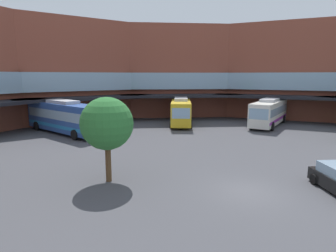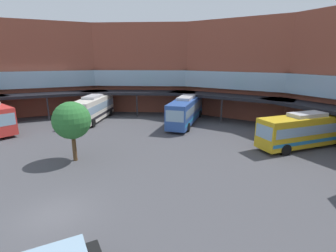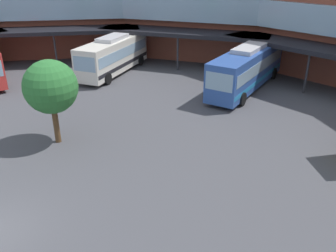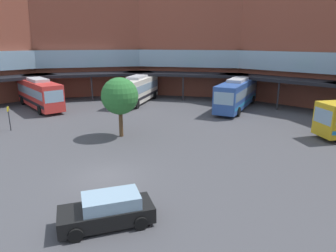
{
  "view_description": "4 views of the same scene",
  "coord_description": "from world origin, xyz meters",
  "px_view_note": "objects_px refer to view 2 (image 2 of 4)",
  "views": [
    {
      "loc": [
        -12.67,
        -10.51,
        6.66
      ],
      "look_at": [
        2.14,
        11.43,
        2.01
      ],
      "focal_mm": 30.81,
      "sensor_mm": 36.0,
      "label": 1
    },
    {
      "loc": [
        12.78,
        -7.52,
        8.94
      ],
      "look_at": [
        -0.87,
        13.8,
        2.25
      ],
      "focal_mm": 27.32,
      "sensor_mm": 36.0,
      "label": 2
    },
    {
      "loc": [
        13.95,
        -2.32,
        10.73
      ],
      "look_at": [
        0.93,
        9.49,
        2.47
      ],
      "focal_mm": 38.11,
      "sensor_mm": 36.0,
      "label": 3
    },
    {
      "loc": [
        15.04,
        -10.68,
        8.48
      ],
      "look_at": [
        -2.35,
        8.54,
        1.16
      ],
      "focal_mm": 32.53,
      "sensor_mm": 36.0,
      "label": 4
    }
  ],
  "objects_px": {
    "bus_5": "(305,130)",
    "bus_2": "(94,108)",
    "bus_1": "(186,110)",
    "plaza_tree": "(72,121)"
  },
  "relations": [
    {
      "from": "bus_2",
      "to": "plaza_tree",
      "type": "height_order",
      "value": "plaza_tree"
    },
    {
      "from": "bus_2",
      "to": "bus_5",
      "type": "xyz_separation_m",
      "value": [
        27.4,
        3.72,
        -0.06
      ]
    },
    {
      "from": "bus_1",
      "to": "bus_5",
      "type": "relative_size",
      "value": 1.24
    },
    {
      "from": "bus_2",
      "to": "bus_5",
      "type": "height_order",
      "value": "bus_2"
    },
    {
      "from": "plaza_tree",
      "to": "bus_2",
      "type": "bearing_deg",
      "value": 132.06
    },
    {
      "from": "bus_5",
      "to": "bus_2",
      "type": "bearing_deg",
      "value": -45.73
    },
    {
      "from": "bus_1",
      "to": "bus_5",
      "type": "distance_m",
      "value": 15.41
    },
    {
      "from": "bus_1",
      "to": "bus_2",
      "type": "bearing_deg",
      "value": -79.48
    },
    {
      "from": "bus_1",
      "to": "plaza_tree",
      "type": "distance_m",
      "value": 17.72
    },
    {
      "from": "bus_1",
      "to": "bus_2",
      "type": "height_order",
      "value": "bus_1"
    }
  ]
}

